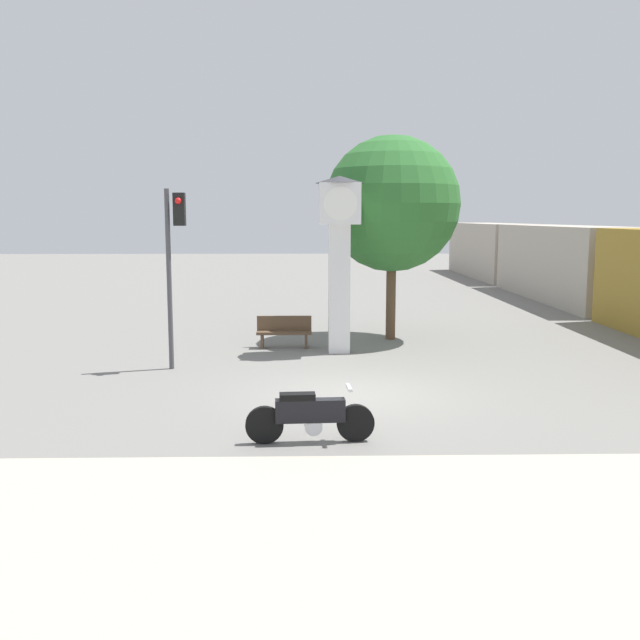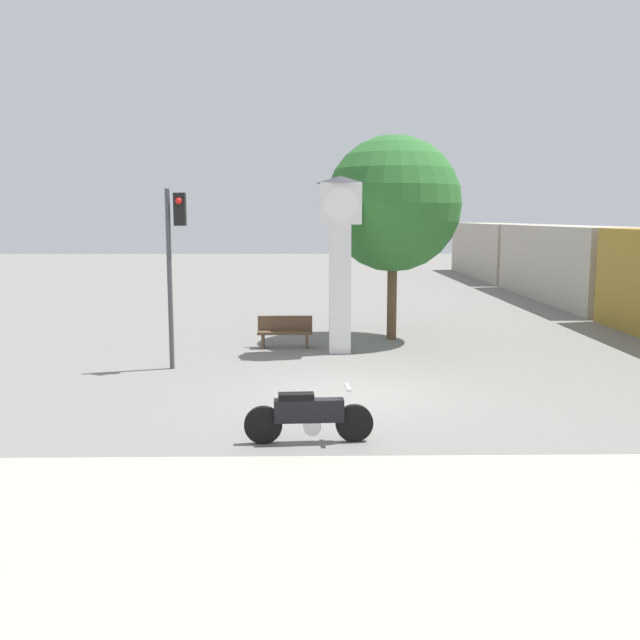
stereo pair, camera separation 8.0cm
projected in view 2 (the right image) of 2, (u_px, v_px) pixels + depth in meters
ground_plane at (352, 395)px, 15.28m from camera, size 120.00×120.00×0.00m
sidewalk_strip at (391, 547)px, 8.13m from camera, size 36.00×6.00×0.10m
motorcycle at (309, 416)px, 12.01m from camera, size 2.19×0.47×0.96m
clock_tower at (340, 236)px, 19.73m from camera, size 1.34×1.34×4.91m
freight_train at (567, 263)px, 32.65m from camera, size 2.80×38.45×3.40m
traffic_light at (174, 247)px, 17.54m from camera, size 0.50×0.35×4.48m
street_tree at (393, 204)px, 21.74m from camera, size 4.14×4.14×6.26m
bench at (285, 331)px, 20.83m from camera, size 1.60×0.44×0.92m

